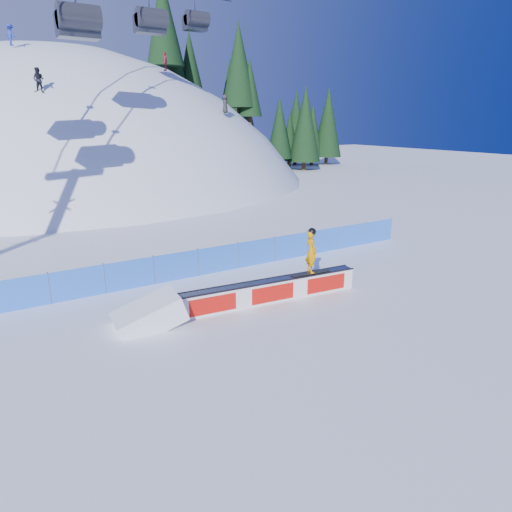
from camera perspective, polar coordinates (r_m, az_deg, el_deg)
ground at (r=16.96m, az=2.37°, el=-6.16°), size 160.00×160.00×0.00m
snow_hill at (r=60.80m, az=-20.90°, el=-8.28°), size 64.00×64.00×64.00m
treeline at (r=63.28m, az=0.71°, el=18.66°), size 24.92×12.48×19.68m
safety_fence at (r=20.41m, az=-4.71°, el=-0.40°), size 22.05×0.05×1.30m
rail_box at (r=17.10m, az=1.76°, el=-4.40°), size 7.32×1.18×0.88m
snow_ramp at (r=15.80m, az=-13.16°, el=-8.42°), size 2.49×1.69×1.48m
snowboarder at (r=17.55m, az=6.92°, el=0.61°), size 1.74×0.68×1.79m
distant_skiers at (r=43.60m, az=-18.72°, el=21.51°), size 17.22×9.94×7.01m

